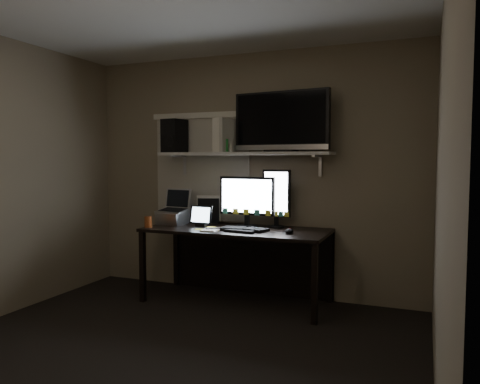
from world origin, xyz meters
The scene contains 20 objects.
floor centered at (0.00, 0.00, 0.00)m, with size 3.60×3.60×0.00m, color black.
back_wall centered at (0.00, 1.80, 1.25)m, with size 3.60×3.60×0.00m, color #766954.
right_wall centered at (1.80, 0.00, 1.25)m, with size 3.60×3.60×0.00m, color #766954.
window_blinds centered at (-0.55, 1.79, 1.30)m, with size 1.10×0.02×1.10m, color silver.
desk centered at (0.00, 1.55, 0.55)m, with size 1.80×0.75×0.73m.
wall_shelf centered at (0.00, 1.62, 1.46)m, with size 1.80×0.35×0.03m, color silver.
monitor_landscape centered at (0.05, 1.58, 0.99)m, with size 0.59×0.06×0.52m, color black.
monitor_portrait centered at (0.34, 1.64, 1.02)m, with size 0.29×0.05×0.59m, color black.
keyboard centered at (0.12, 1.34, 0.74)m, with size 0.45×0.18×0.03m, color black.
mouse centered at (0.56, 1.33, 0.75)m, with size 0.08×0.12×0.04m, color black.
notepad centered at (-0.19, 1.23, 0.74)m, with size 0.14×0.20×0.01m, color white.
tablet centered at (-0.38, 1.43, 0.84)m, with size 0.24×0.10×0.21m, color black.
file_sorter centered at (-0.43, 1.70, 0.87)m, with size 0.22×0.10×0.28m, color black.
laptop centered at (-0.73, 1.47, 0.91)m, with size 0.32×0.26×0.36m, color #B0B0B5.
cup centered at (-0.85, 1.19, 0.78)m, with size 0.08×0.08×0.11m, color #913F1A.
sticky_notes centered at (-0.25, 1.34, 0.73)m, with size 0.32×0.23×0.00m, color #FFF845, non-canonical shape.
tv centered at (0.39, 1.64, 1.77)m, with size 0.98×0.18×0.59m, color black.
game_console centered at (-0.20, 1.62, 1.65)m, with size 0.09×0.29×0.34m, color beige.
speaker centered at (-0.80, 1.64, 1.66)m, with size 0.19×0.24×0.35m, color black.
bottles centered at (-0.19, 1.59, 1.54)m, with size 0.20×0.05×0.13m, color #A50F0C, non-canonical shape.
Camera 1 is at (1.73, -2.78, 1.41)m, focal length 35.00 mm.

